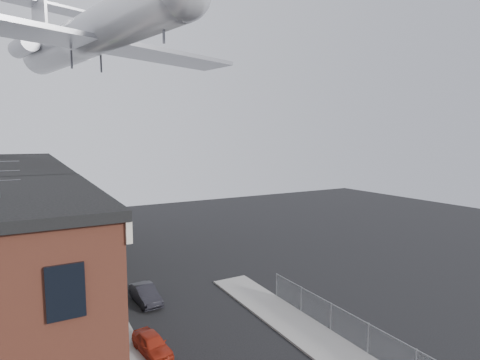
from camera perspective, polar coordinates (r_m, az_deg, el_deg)
The scene contains 13 objects.
sidewalk_left at distance 35.22m, azimuth -22.35°, elevation -14.37°, with size 3.00×62.00×0.12m, color gray.
sidewalk_right at distance 24.09m, azimuth 14.31°, elevation -24.13°, with size 3.00×26.00×0.12m, color gray.
curb_left at distance 35.39m, azimuth -19.95°, elevation -14.16°, with size 0.15×62.00×0.14m, color gray.
curb_right at distance 23.23m, azimuth 11.44°, elevation -25.25°, with size 0.15×26.00×0.14m, color gray.
row_house_d at distance 47.00m, azimuth -32.51°, elevation -3.39°, with size 11.98×7.00×10.30m.
row_house_e at distance 53.92m, azimuth -32.11°, elevation -2.26°, with size 11.98×7.00×10.30m.
chainlink_fence at distance 23.99m, azimuth 18.94°, elevation -21.85°, with size 0.06×18.06×1.90m.
utility_pole at distance 28.12m, azimuth -21.42°, elevation -9.66°, with size 1.80×0.26×9.00m.
street_tree at distance 38.01m, azimuth -22.95°, elevation -7.55°, with size 3.22×3.20×5.20m.
car_near at distance 23.75m, azimuth -13.26°, elevation -23.13°, with size 1.37×3.40×1.16m, color #A52815.
car_mid at distance 30.03m, azimuth -14.23°, elevation -16.51°, with size 1.39×3.99×1.32m, color black.
car_far at distance 40.80m, azimuth -20.66°, elevation -10.68°, with size 1.67×4.10×1.19m, color slate.
airplane at distance 37.90m, azimuth -22.21°, elevation 19.68°, with size 27.00×30.88×8.91m.
Camera 1 is at (-9.09, -8.89, 12.13)m, focal length 28.00 mm.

